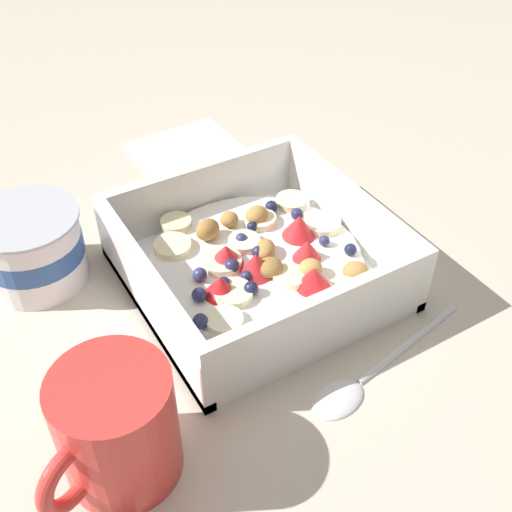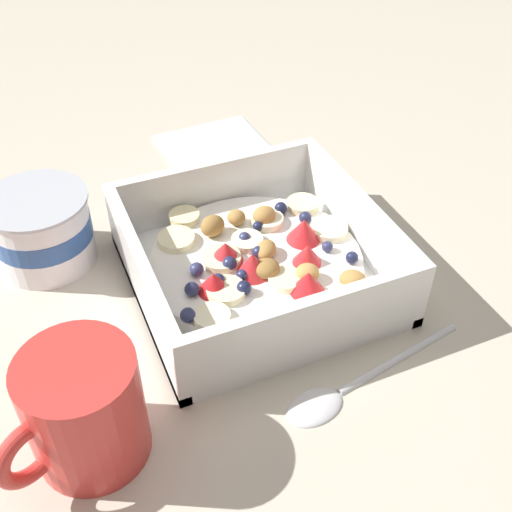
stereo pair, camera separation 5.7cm
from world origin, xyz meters
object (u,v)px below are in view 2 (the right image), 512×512
fruit_bowl (257,263)px  folded_napkin (216,148)px  spoon (342,388)px  yogurt_cup (42,229)px  coffee_mug (83,411)px

fruit_bowl → folded_napkin: size_ratio=1.81×
spoon → yogurt_cup: yogurt_cup is taller
spoon → folded_napkin: size_ratio=1.45×
coffee_mug → spoon: bearing=-97.8°
spoon → yogurt_cup: 0.31m
yogurt_cup → folded_napkin: yogurt_cup is taller
fruit_bowl → spoon: bearing=-175.6°
fruit_bowl → yogurt_cup: (0.11, 0.17, 0.01)m
coffee_mug → folded_napkin: size_ratio=0.87×
fruit_bowl → folded_napkin: fruit_bowl is taller
fruit_bowl → yogurt_cup: yogurt_cup is taller
coffee_mug → folded_napkin: (0.35, -0.22, -0.04)m
yogurt_cup → fruit_bowl: bearing=-121.9°
fruit_bowl → folded_napkin: 0.24m
fruit_bowl → yogurt_cup: 0.20m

